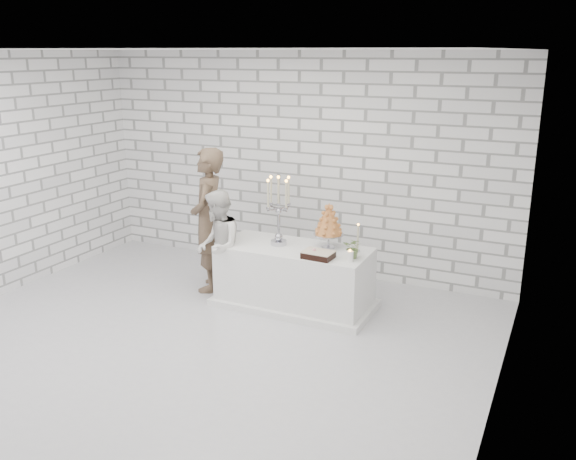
% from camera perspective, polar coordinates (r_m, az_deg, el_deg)
% --- Properties ---
extents(ground, '(6.00, 5.00, 0.01)m').
position_cam_1_polar(ground, '(6.75, -7.95, -9.98)').
color(ground, silver).
rests_on(ground, ground).
extents(ceiling, '(6.00, 5.00, 0.01)m').
position_cam_1_polar(ceiling, '(6.06, -9.11, 16.37)').
color(ceiling, white).
rests_on(ceiling, ground).
extents(wall_back, '(6.00, 0.01, 3.00)m').
position_cam_1_polar(wall_back, '(8.38, 1.03, 6.22)').
color(wall_back, white).
rests_on(wall_back, ground).
extents(wall_right, '(0.01, 5.00, 3.00)m').
position_cam_1_polar(wall_right, '(5.25, 19.97, -1.04)').
color(wall_right, white).
rests_on(wall_right, ground).
extents(cake_table, '(1.80, 0.80, 0.75)m').
position_cam_1_polar(cake_table, '(7.34, 0.58, -4.40)').
color(cake_table, white).
rests_on(cake_table, ground).
extents(groom, '(0.65, 0.78, 1.84)m').
position_cam_1_polar(groom, '(7.79, -7.47, 0.92)').
color(groom, brown).
rests_on(groom, ground).
extents(bride, '(0.79, 0.85, 1.40)m').
position_cam_1_polar(bride, '(7.43, -6.56, -1.59)').
color(bride, silver).
rests_on(bride, ground).
extents(candelabra, '(0.43, 0.43, 0.84)m').
position_cam_1_polar(candelabra, '(7.19, -0.89, 1.82)').
color(candelabra, '#A9A9B4').
rests_on(candelabra, cake_table).
extents(croquembouche, '(0.44, 0.44, 0.55)m').
position_cam_1_polar(croquembouche, '(7.13, 3.83, 0.44)').
color(croquembouche, '#9D541E').
rests_on(croquembouche, cake_table).
extents(chocolate_cake, '(0.35, 0.26, 0.08)m').
position_cam_1_polar(chocolate_cake, '(6.84, 2.85, -2.32)').
color(chocolate_cake, black).
rests_on(chocolate_cake, cake_table).
extents(pillar_candle, '(0.09, 0.09, 0.12)m').
position_cam_1_polar(pillar_candle, '(6.75, 5.81, -2.47)').
color(pillar_candle, white).
rests_on(pillar_candle, cake_table).
extents(extra_taper, '(0.07, 0.07, 0.32)m').
position_cam_1_polar(extra_taper, '(7.05, 6.55, -0.81)').
color(extra_taper, '#BFB995').
rests_on(extra_taper, cake_table).
extents(flowers, '(0.22, 0.19, 0.24)m').
position_cam_1_polar(flowers, '(6.84, 6.14, -1.68)').
color(flowers, '#4E6B3A').
rests_on(flowers, cake_table).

